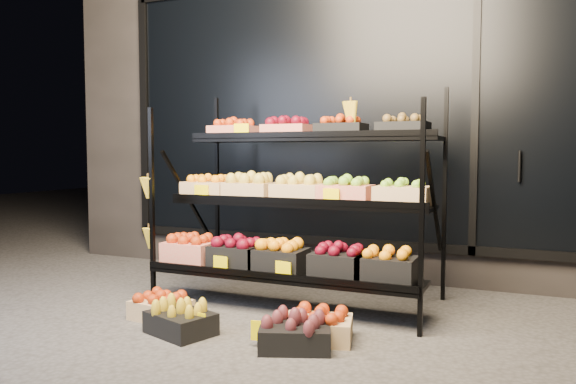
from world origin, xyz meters
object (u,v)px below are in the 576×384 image
at_px(display_rack, 294,201).
at_px(floor_crate_midleft, 181,319).
at_px(floor_crate_left, 161,306).
at_px(floor_crate_midright, 318,325).

distance_m(display_rack, floor_crate_midleft, 1.26).
bearing_deg(floor_crate_midleft, floor_crate_left, 164.31).
xyz_separation_m(floor_crate_midleft, floor_crate_midright, (0.85, 0.23, 0.00)).
xyz_separation_m(floor_crate_left, floor_crate_midleft, (0.31, -0.21, 0.00)).
bearing_deg(floor_crate_midright, floor_crate_midleft, -178.99).
xyz_separation_m(display_rack, floor_crate_midright, (0.48, -0.75, -0.69)).
bearing_deg(floor_crate_midleft, floor_crate_midright, 34.13).
height_order(display_rack, floor_crate_left, display_rack).
height_order(floor_crate_left, floor_crate_midleft, floor_crate_midleft).
bearing_deg(floor_crate_midright, floor_crate_left, 166.62).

